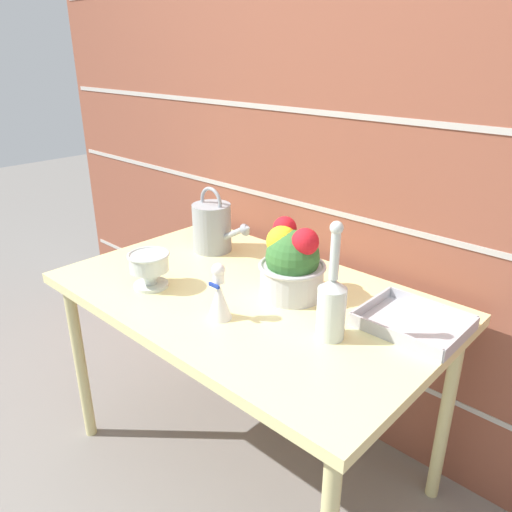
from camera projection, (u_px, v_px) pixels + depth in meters
ground_plane at (249, 461)px, 1.96m from camera, size 12.00×12.00×0.00m
brick_wall at (338, 163)px, 1.86m from camera, size 3.60×0.08×2.20m
patio_table at (248, 309)px, 1.70m from camera, size 1.30×0.80×0.74m
watering_can at (213, 227)px, 1.98m from camera, size 0.30×0.15×0.26m
crystal_pedestal_bowl at (149, 266)px, 1.68m from camera, size 0.14×0.14×0.12m
flower_planter at (292, 263)px, 1.61m from camera, size 0.22×0.22×0.25m
glass_decanter at (332, 302)px, 1.37m from camera, size 0.08×0.08×0.35m
figurine_vase at (219, 296)px, 1.49m from camera, size 0.07×0.07×0.18m
wire_tray at (413, 324)px, 1.46m from camera, size 0.29×0.24×0.04m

